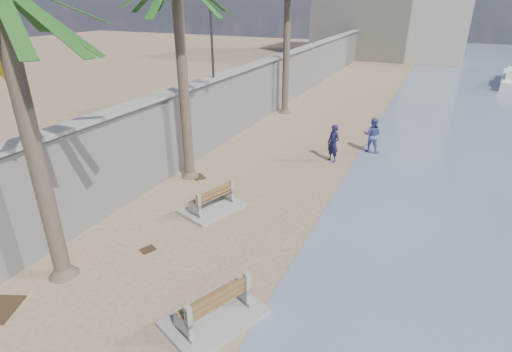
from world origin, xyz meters
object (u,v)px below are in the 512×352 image
(bench_far, at_px, (212,200))
(person_a, at_px, (334,141))
(bench_near, at_px, (214,306))
(person_b, at_px, (373,133))

(bench_far, height_order, person_a, person_a)
(bench_near, bearing_deg, person_b, 84.05)
(bench_near, height_order, person_a, person_a)
(bench_near, distance_m, person_b, 13.52)
(person_a, bearing_deg, bench_near, -60.75)
(bench_near, distance_m, person_a, 11.37)
(person_a, height_order, person_b, person_a)
(person_b, bearing_deg, person_a, 54.99)
(bench_far, xyz_separation_m, person_a, (2.82, 6.55, 0.64))
(bench_near, relative_size, person_a, 1.34)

